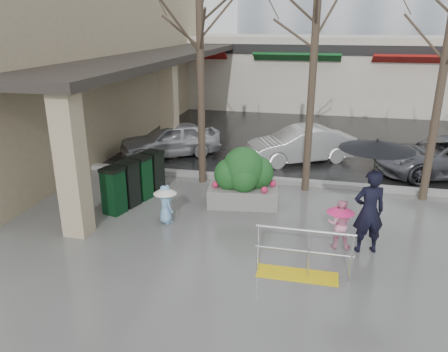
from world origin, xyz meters
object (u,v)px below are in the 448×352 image
at_px(child_blue, 165,200).
at_px(tree_west, 200,10).
at_px(tree_midwest, 317,3).
at_px(handrail, 301,259).
at_px(planter, 244,178).
at_px(car_a, 170,139).
at_px(child_pink, 340,221).
at_px(car_c, 445,156).
at_px(car_b, 300,145).
at_px(woman, 372,185).
at_px(news_boxes, 135,181).

bearing_deg(child_blue, tree_west, -49.53).
bearing_deg(tree_midwest, tree_west, -180.00).
distance_m(handrail, tree_midwest, 6.83).
bearing_deg(planter, car_a, 131.48).
bearing_deg(child_blue, planter, -95.43).
height_order(child_pink, car_c, car_c).
bearing_deg(car_b, car_a, -115.50).
bearing_deg(car_b, handrail, -25.61).
relative_size(handrail, child_blue, 1.89).
bearing_deg(woman, child_pink, -22.44).
bearing_deg(tree_midwest, child_pink, -75.26).
bearing_deg(child_pink, car_c, -119.25).
bearing_deg(tree_midwest, car_a, 154.43).
xyz_separation_m(handrail, woman, (1.31, 1.33, 1.18)).
bearing_deg(child_pink, tree_west, -38.33).
relative_size(car_a, car_b, 0.97).
bearing_deg(car_a, news_boxes, -24.28).
height_order(tree_midwest, car_c, tree_midwest).
relative_size(car_a, car_c, 0.82).
xyz_separation_m(news_boxes, car_c, (8.93, 4.39, 0.01)).
bearing_deg(planter, news_boxes, -171.22).
distance_m(woman, car_b, 6.59).
height_order(woman, child_pink, woman).
distance_m(woman, planter, 3.72).
xyz_separation_m(woman, car_a, (-6.60, 5.92, -0.92)).
height_order(tree_midwest, child_pink, tree_midwest).
bearing_deg(woman, planter, -49.10).
xyz_separation_m(planter, car_c, (5.95, 3.93, -0.15)).
relative_size(handrail, news_boxes, 0.83).
bearing_deg(handrail, car_a, 126.09).
bearing_deg(tree_west, car_a, 128.15).
bearing_deg(planter, child_pink, -36.91).
height_order(woman, car_a, woman).
height_order(handrail, car_a, car_a).
xyz_separation_m(tree_midwest, car_b, (-0.36, 2.79, -4.60)).
xyz_separation_m(tree_west, tree_midwest, (3.20, 0.00, 0.15)).
bearing_deg(car_a, woman, 16.81).
bearing_deg(child_pink, child_blue, -3.18).
bearing_deg(handrail, tree_west, 124.99).
xyz_separation_m(tree_midwest, news_boxes, (-4.58, -1.99, -4.61)).
xyz_separation_m(car_a, car_c, (9.47, -0.05, 0.00)).
height_order(handrail, car_c, car_c).
bearing_deg(news_boxes, planter, 23.62).
distance_m(tree_west, child_pink, 6.94).
bearing_deg(car_c, news_boxes, -80.16).
bearing_deg(news_boxes, handrail, -15.81).
xyz_separation_m(planter, news_boxes, (-2.98, -0.46, -0.16)).
relative_size(handrail, tree_west, 0.28).
bearing_deg(handrail, child_blue, 153.38).
bearing_deg(planter, car_c, 33.46).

